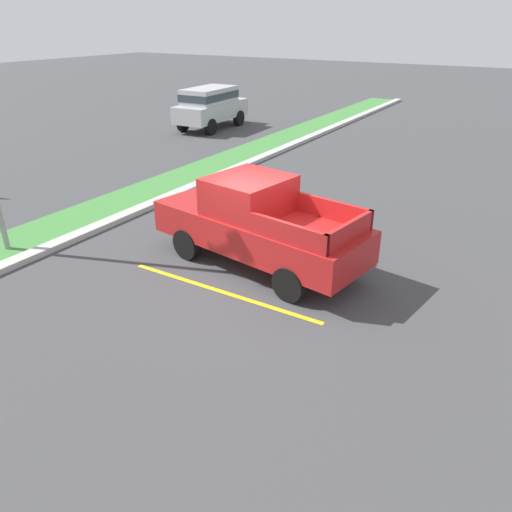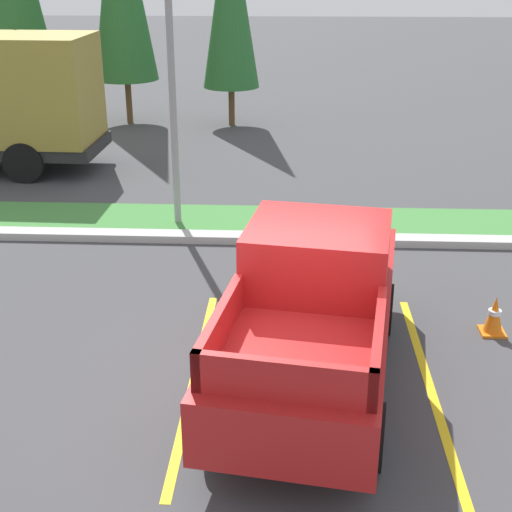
{
  "view_description": "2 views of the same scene",
  "coord_description": "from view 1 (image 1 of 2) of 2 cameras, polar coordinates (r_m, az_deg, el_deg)",
  "views": [
    {
      "loc": [
        -8.6,
        -5.42,
        5.32
      ],
      "look_at": [
        -0.41,
        -0.42,
        0.71
      ],
      "focal_mm": 34.74,
      "sensor_mm": 36.0,
      "label": 1
    },
    {
      "loc": [
        0.16,
        -8.1,
        5.22
      ],
      "look_at": [
        -0.28,
        0.93,
        1.41
      ],
      "focal_mm": 50.4,
      "sensor_mm": 36.0,
      "label": 2
    }
  ],
  "objects": [
    {
      "name": "traffic_cone",
      "position": [
        14.58,
        1.03,
        5.51
      ],
      "size": [
        0.36,
        0.36,
        0.6
      ],
      "color": "orange",
      "rests_on": "ground"
    },
    {
      "name": "pickup_truck_main",
      "position": [
        11.47,
        0.14,
        3.77
      ],
      "size": [
        2.67,
        5.45,
        2.1
      ],
      "color": "black",
      "rests_on": "ground"
    },
    {
      "name": "curb_strip",
      "position": [
        14.49,
        -17.76,
        3.2
      ],
      "size": [
        56.0,
        0.4,
        0.15
      ],
      "primitive_type": "cube",
      "color": "#B2B2AD",
      "rests_on": "ground"
    },
    {
      "name": "parking_line_far",
      "position": [
        13.09,
        3.83,
        1.66
      ],
      "size": [
        0.12,
        4.8,
        0.01
      ],
      "primitive_type": "cube",
      "color": "yellow",
      "rests_on": "ground"
    },
    {
      "name": "parking_line_near",
      "position": [
        10.72,
        -3.97,
        -4.1
      ],
      "size": [
        0.12,
        4.8,
        0.01
      ],
      "primitive_type": "cube",
      "color": "yellow",
      "rests_on": "ground"
    },
    {
      "name": "ground_plane",
      "position": [
        11.47,
        -0.73,
        -1.95
      ],
      "size": [
        120.0,
        120.0,
        0.0
      ],
      "primitive_type": "plane",
      "color": "#424244"
    },
    {
      "name": "grass_median",
      "position": [
        15.32,
        -20.5,
        3.81
      ],
      "size": [
        56.0,
        1.8,
        0.06
      ],
      "primitive_type": "cube",
      "color": "#42843D",
      "rests_on": "ground"
    },
    {
      "name": "suv_distant",
      "position": [
        27.2,
        -5.27,
        16.96
      ],
      "size": [
        4.68,
        2.13,
        2.1
      ],
      "color": "black",
      "rests_on": "ground"
    }
  ]
}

